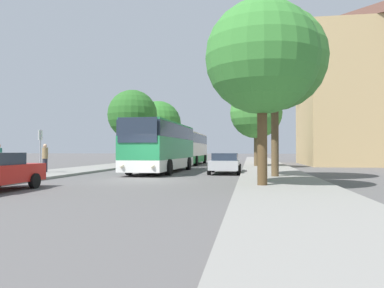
{
  "coord_description": "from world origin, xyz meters",
  "views": [
    {
      "loc": [
        5.53,
        -18.77,
        1.56
      ],
      "look_at": [
        0.31,
        15.19,
        2.13
      ],
      "focal_mm": 35.0,
      "sensor_mm": 36.0,
      "label": 1
    }
  ],
  "objects": [
    {
      "name": "parked_car_right_near",
      "position": [
        3.92,
        6.14,
        0.72
      ],
      "size": [
        2.05,
        4.36,
        1.36
      ],
      "rotation": [
        0.0,
        0.0,
        3.14
      ],
      "color": "#B7B7BC",
      "rests_on": "ground_plane"
    },
    {
      "name": "tree_left_far",
      "position": [
        -6.11,
        17.42,
        5.13
      ],
      "size": [
        4.97,
        4.97,
        7.47
      ],
      "color": "brown",
      "rests_on": "sidewalk_left"
    },
    {
      "name": "tree_right_near",
      "position": [
        6.9,
        1.92,
        6.53
      ],
      "size": [
        5.66,
        5.66,
        9.23
      ],
      "color": "brown",
      "rests_on": "sidewalk_right"
    },
    {
      "name": "bus_stop_sign",
      "position": [
        -7.17,
        2.49,
        1.81
      ],
      "size": [
        0.08,
        0.45,
        2.69
      ],
      "color": "gray",
      "rests_on": "sidewalk_left"
    },
    {
      "name": "tree_right_far",
      "position": [
        6.05,
        -3.36,
        5.33
      ],
      "size": [
        4.64,
        4.64,
        7.52
      ],
      "color": "#513D23",
      "rests_on": "sidewalk_right"
    },
    {
      "name": "tree_left_near",
      "position": [
        -7.01,
        31.92,
        5.25
      ],
      "size": [
        6.31,
        6.31,
        8.26
      ],
      "color": "#47331E",
      "rests_on": "sidewalk_left"
    },
    {
      "name": "sidewalk_left",
      "position": [
        -7.0,
        0.0,
        0.07
      ],
      "size": [
        4.0,
        120.0,
        0.15
      ],
      "primitive_type": "cube",
      "color": "gray",
      "rests_on": "ground_plane"
    },
    {
      "name": "pedestrian_waiting_far",
      "position": [
        -7.49,
        3.58,
        1.07
      ],
      "size": [
        0.36,
        0.36,
        1.82
      ],
      "rotation": [
        0.0,
        0.0,
        2.62
      ],
      "color": "#23232D",
      "rests_on": "sidewalk_left"
    },
    {
      "name": "bus_middle",
      "position": [
        -0.93,
        21.54,
        1.8
      ],
      "size": [
        2.75,
        12.07,
        3.37
      ],
      "rotation": [
        0.0,
        0.0,
        -0.0
      ],
      "color": "#238942",
      "rests_on": "ground_plane"
    },
    {
      "name": "ground_plane",
      "position": [
        0.0,
        0.0,
        0.0
      ],
      "size": [
        300.0,
        300.0,
        0.0
      ],
      "primitive_type": "plane",
      "color": "#565454",
      "rests_on": "ground"
    },
    {
      "name": "bus_front",
      "position": [
        -0.65,
        7.3,
        1.85
      ],
      "size": [
        3.06,
        11.35,
        3.46
      ],
      "rotation": [
        0.0,
        0.0,
        -0.02
      ],
      "color": "silver",
      "rests_on": "ground_plane"
    },
    {
      "name": "tree_right_mid",
      "position": [
        6.13,
        15.24,
        4.94
      ],
      "size": [
        4.65,
        4.65,
        7.13
      ],
      "color": "brown",
      "rests_on": "sidewalk_right"
    },
    {
      "name": "sidewalk_right",
      "position": [
        7.0,
        0.0,
        0.07
      ],
      "size": [
        4.0,
        120.0,
        0.15
      ],
      "primitive_type": "cube",
      "color": "gray",
      "rests_on": "ground_plane"
    }
  ]
}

